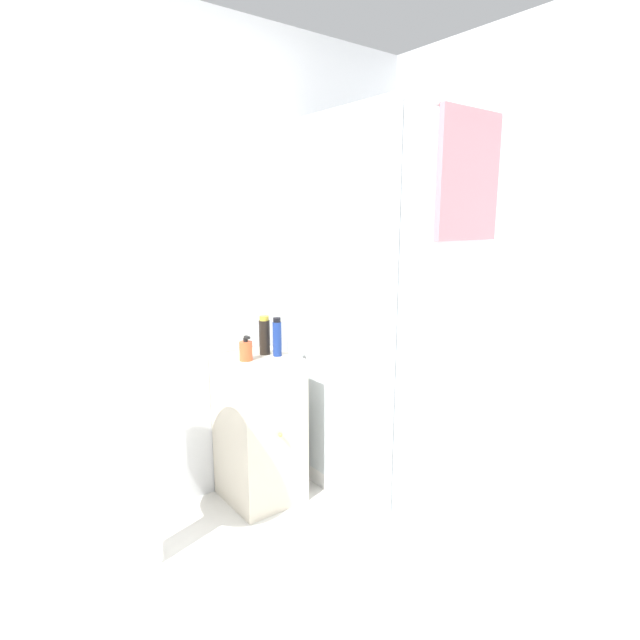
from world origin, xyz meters
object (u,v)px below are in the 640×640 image
at_px(soap_dispenser, 246,351).
at_px(shampoo_bottle_blue, 277,337).
at_px(shampoo_bottle_tall_black, 265,336).
at_px(sink, 137,413).

xyz_separation_m(soap_dispenser, shampoo_bottle_blue, (0.17, -0.03, 0.05)).
distance_m(soap_dispenser, shampoo_bottle_tall_black, 0.15).
height_order(sink, shampoo_bottle_tall_black, sink).
bearing_deg(sink, soap_dispenser, 13.17).
height_order(soap_dispenser, shampoo_bottle_tall_black, shampoo_bottle_tall_black).
relative_size(soap_dispenser, shampoo_bottle_tall_black, 0.63).
bearing_deg(shampoo_bottle_blue, soap_dispenser, 171.69).
xyz_separation_m(sink, shampoo_bottle_tall_black, (0.74, 0.19, 0.19)).
xyz_separation_m(sink, shampoo_bottle_blue, (0.78, 0.12, 0.19)).
relative_size(shampoo_bottle_tall_black, shampoo_bottle_blue, 1.01).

